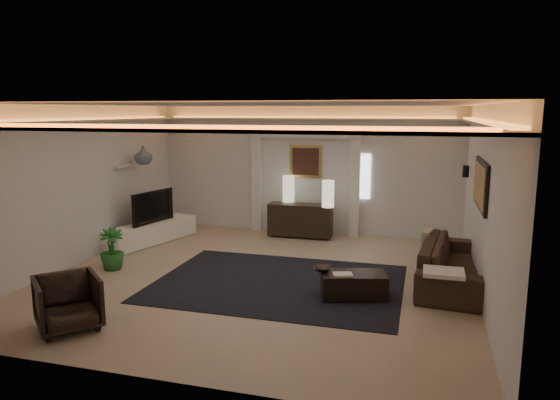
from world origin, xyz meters
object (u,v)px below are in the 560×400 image
(sofa, at_px, (453,263))
(armchair, at_px, (68,303))
(console, at_px, (300,220))
(coffee_table, at_px, (354,285))

(sofa, bearing_deg, armchair, 128.73)
(console, xyz_separation_m, sofa, (3.14, -2.41, -0.04))
(armchair, bearing_deg, coffee_table, -15.75)
(sofa, xyz_separation_m, coffee_table, (-1.47, -1.03, -0.15))
(sofa, relative_size, coffee_table, 2.53)
(sofa, bearing_deg, coffee_table, 130.75)
(sofa, xyz_separation_m, armchair, (-4.88, -3.17, -0.00))
(console, relative_size, sofa, 0.58)
(sofa, distance_m, coffee_table, 1.80)
(console, height_order, sofa, console)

